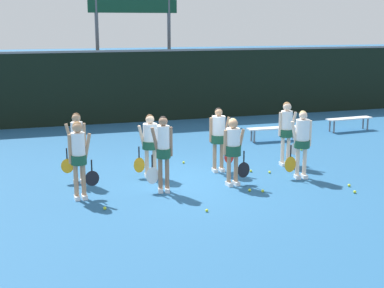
{
  "coord_description": "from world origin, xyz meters",
  "views": [
    {
      "loc": [
        -3.77,
        -12.1,
        3.83
      ],
      "look_at": [
        0.01,
        0.05,
        0.93
      ],
      "focal_mm": 50.0,
      "sensor_mm": 36.0,
      "label": 1
    }
  ],
  "objects": [
    {
      "name": "ground_plane",
      "position": [
        0.0,
        0.0,
        0.0
      ],
      "size": [
        140.0,
        140.0,
        0.0
      ],
      "primitive_type": "plane",
      "color": "#235684"
    },
    {
      "name": "fence_windscreen",
      "position": [
        0.0,
        8.3,
        1.42
      ],
      "size": [
        60.0,
        0.08,
        2.81
      ],
      "color": "black",
      "rests_on": "ground_plane"
    },
    {
      "name": "scoreboard",
      "position": [
        0.5,
        9.53,
        4.45
      ],
      "size": [
        3.58,
        0.15,
        5.72
      ],
      "color": "#515156",
      "rests_on": "ground_plane"
    },
    {
      "name": "bench_courtside",
      "position": [
        3.97,
        3.63,
        0.38
      ],
      "size": [
        1.85,
        0.42,
        0.44
      ],
      "rotation": [
        0.0,
        0.0,
        -0.03
      ],
      "color": "silver",
      "rests_on": "ground_plane"
    },
    {
      "name": "bench_far",
      "position": [
        7.27,
        4.31,
        0.4
      ],
      "size": [
        1.8,
        0.48,
        0.47
      ],
      "rotation": [
        0.0,
        0.0,
        0.07
      ],
      "color": "silver",
      "rests_on": "ground_plane"
    },
    {
      "name": "player_0",
      "position": [
        -2.77,
        -0.57,
        1.04
      ],
      "size": [
        0.64,
        0.35,
        1.74
      ],
      "rotation": [
        0.0,
        0.0,
        0.05
      ],
      "color": "tan",
      "rests_on": "ground_plane"
    },
    {
      "name": "player_1",
      "position": [
        -0.89,
        -0.61,
        1.03
      ],
      "size": [
        0.62,
        0.34,
        1.77
      ],
      "rotation": [
        0.0,
        0.0,
        -0.21
      ],
      "color": "#8C664C",
      "rests_on": "ground_plane"
    },
    {
      "name": "player_2",
      "position": [
        0.83,
        -0.6,
        0.97
      ],
      "size": [
        0.69,
        0.39,
        1.64
      ],
      "rotation": [
        0.0,
        0.0,
        0.07
      ],
      "color": "tan",
      "rests_on": "ground_plane"
    },
    {
      "name": "player_3",
      "position": [
        2.68,
        -0.55,
        1.01
      ],
      "size": [
        0.68,
        0.39,
        1.71
      ],
      "rotation": [
        0.0,
        0.0,
        -0.13
      ],
      "color": "beige",
      "rests_on": "ground_plane"
    },
    {
      "name": "player_4",
      "position": [
        -2.69,
        0.73,
        1.01
      ],
      "size": [
        0.62,
        0.34,
        1.72
      ],
      "rotation": [
        0.0,
        0.0,
        -0.18
      ],
      "color": "tan",
      "rests_on": "ground_plane"
    },
    {
      "name": "player_5",
      "position": [
        -0.89,
        0.69,
        0.95
      ],
      "size": [
        0.69,
        0.41,
        1.6
      ],
      "rotation": [
        0.0,
        0.0,
        -0.0
      ],
      "color": "beige",
      "rests_on": "ground_plane"
    },
    {
      "name": "player_6",
      "position": [
        0.92,
        0.64,
        1.0
      ],
      "size": [
        0.68,
        0.41,
        1.69
      ],
      "rotation": [
        0.0,
        0.0,
        -0.03
      ],
      "color": "tan",
      "rests_on": "ground_plane"
    },
    {
      "name": "player_7",
      "position": [
        2.89,
        0.68,
        1.04
      ],
      "size": [
        0.66,
        0.36,
        1.75
      ],
      "rotation": [
        0.0,
        0.0,
        -0.04
      ],
      "color": "beige",
      "rests_on": "ground_plane"
    },
    {
      "name": "tennis_ball_0",
      "position": [
        -2.37,
        -1.45,
        0.04
      ],
      "size": [
        0.07,
        0.07,
        0.07
      ],
      "primitive_type": "sphere",
      "color": "#CCE033",
      "rests_on": "ground_plane"
    },
    {
      "name": "tennis_ball_1",
      "position": [
        1.29,
        -1.35,
        0.03
      ],
      "size": [
        0.07,
        0.07,
        0.07
      ],
      "primitive_type": "sphere",
      "color": "#CCE033",
      "rests_on": "ground_plane"
    },
    {
      "name": "tennis_ball_2",
      "position": [
        3.28,
        -2.04,
        0.03
      ],
      "size": [
        0.07,
        0.07,
        0.07
      ],
      "primitive_type": "sphere",
      "color": "#CCE033",
      "rests_on": "ground_plane"
    },
    {
      "name": "tennis_ball_3",
      "position": [
        3.44,
        -1.56,
        0.03
      ],
      "size": [
        0.07,
        0.07,
        0.07
      ],
      "primitive_type": "sphere",
      "color": "#CCE033",
      "rests_on": "ground_plane"
    },
    {
      "name": "tennis_ball_4",
      "position": [
        4.14,
        2.07,
        0.03
      ],
      "size": [
        0.06,
        0.06,
        0.06
      ],
      "primitive_type": "sphere",
      "color": "#CCE033",
      "rests_on": "ground_plane"
    },
    {
      "name": "tennis_ball_5",
      "position": [
        2.13,
        0.06,
        0.03
      ],
      "size": [
        0.06,
        0.06,
        0.06
      ],
      "primitive_type": "sphere",
      "color": "#CCE033",
      "rests_on": "ground_plane"
    },
    {
      "name": "tennis_ball_6",
      "position": [
        1.02,
        -1.2,
        0.03
      ],
      "size": [
        0.07,
        0.07,
        0.07
      ],
      "primitive_type": "sphere",
      "color": "#CCE033",
      "rests_on": "ground_plane"
    },
    {
      "name": "tennis_ball_7",
      "position": [
        1.7,
        0.3,
        0.03
      ],
      "size": [
        0.07,
        0.07,
        0.07
      ],
      "primitive_type": "sphere",
      "color": "#CCE033",
      "rests_on": "ground_plane"
    },
    {
      "name": "tennis_ball_8",
      "position": [
        0.27,
        1.67,
        0.03
      ],
      "size": [
        0.06,
        0.06,
        0.06
      ],
      "primitive_type": "sphere",
      "color": "#CCE033",
      "rests_on": "ground_plane"
    },
    {
      "name": "tennis_ball_9",
      "position": [
        -0.37,
        -2.2,
        0.03
      ],
      "size": [
        0.06,
        0.06,
        0.06
      ],
      "primitive_type": "sphere",
      "color": "#CCE033",
      "rests_on": "ground_plane"
    }
  ]
}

